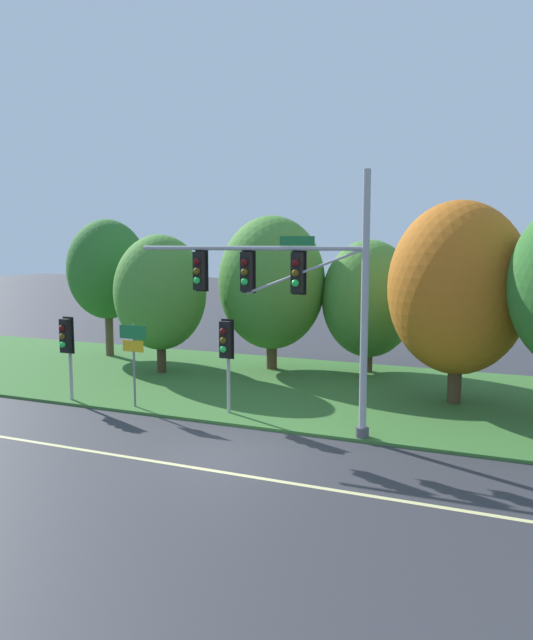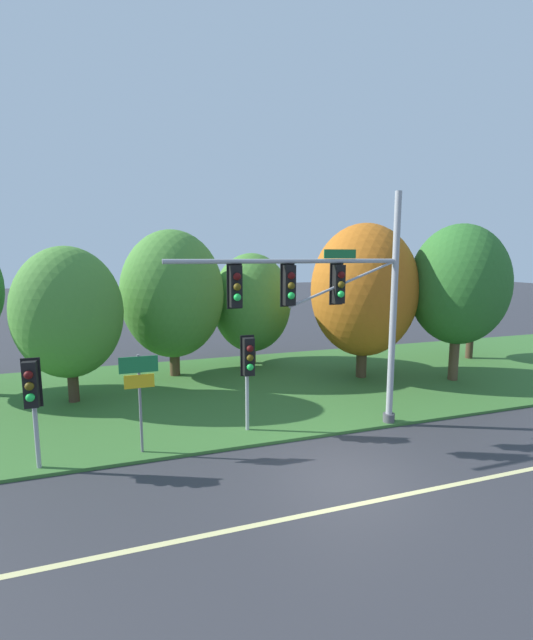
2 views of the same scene
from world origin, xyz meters
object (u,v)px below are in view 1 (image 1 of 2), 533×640
pedestrian_signal_near_kerb (66,341)px  pedestrian_signal_further_along (226,345)px  tree_mid_verge (369,299)px  tree_nearest_road (107,270)px  tree_tall_centre (458,288)px  tree_behind_signpost (272,283)px  traffic_signal_mast (291,286)px  tree_left_of_mast (160,293)px  route_sign_post (133,350)px

pedestrian_signal_near_kerb → pedestrian_signal_further_along: bearing=6.5°
pedestrian_signal_further_along → tree_mid_verge: size_ratio=0.54×
tree_nearest_road → tree_tall_centre: (17.37, -2.97, -0.26)m
tree_mid_verge → tree_tall_centre: bearing=-44.8°
tree_behind_signpost → traffic_signal_mast: bearing=-63.8°
tree_nearest_road → tree_left_of_mast: 5.40m
traffic_signal_mast → tree_left_of_mast: size_ratio=1.28×
pedestrian_signal_near_kerb → tree_left_of_mast: bearing=86.7°
tree_nearest_road → tree_behind_signpost: size_ratio=1.00×
pedestrian_signal_near_kerb → tree_left_of_mast: 5.89m
traffic_signal_mast → tree_nearest_road: traffic_signal_mast is taller
pedestrian_signal_near_kerb → tree_nearest_road: 9.57m
tree_nearest_road → tree_left_of_mast: size_ratio=1.13×
traffic_signal_mast → pedestrian_signal_further_along: traffic_signal_mast is taller
traffic_signal_mast → pedestrian_signal_further_along: bearing=164.4°
pedestrian_signal_further_along → tree_mid_verge: 9.18m
traffic_signal_mast → tree_nearest_road: bearing=147.7°
tree_mid_verge → tree_tall_centre: tree_tall_centre is taller
traffic_signal_mast → route_sign_post: (-5.97, 0.27, -2.39)m
pedestrian_signal_further_along → tree_left_of_mast: bearing=138.9°
pedestrian_signal_near_kerb → route_sign_post: size_ratio=1.05×
tree_nearest_road → traffic_signal_mast: bearing=-32.3°
traffic_signal_mast → pedestrian_signal_further_along: size_ratio=2.43×
pedestrian_signal_near_kerb → tree_behind_signpost: 9.66m
pedestrian_signal_further_along → tree_left_of_mast: tree_left_of_mast is taller
pedestrian_signal_further_along → tree_nearest_road: size_ratio=0.46×
traffic_signal_mast → tree_nearest_road: 15.45m
tree_tall_centre → pedestrian_signal_further_along: bearing=-146.5°
tree_behind_signpost → tree_tall_centre: (8.42, -3.10, 0.20)m
tree_nearest_road → tree_mid_verge: size_ratio=1.18×
tree_mid_verge → tree_tall_centre: size_ratio=0.81×
route_sign_post → tree_mid_verge: bearing=56.6°
traffic_signal_mast → tree_left_of_mast: traffic_signal_mast is taller
tree_mid_verge → tree_tall_centre: (4.21, -4.19, 0.86)m
traffic_signal_mast → route_sign_post: size_ratio=2.66×
traffic_signal_mast → pedestrian_signal_further_along: 3.40m
pedestrian_signal_further_along → traffic_signal_mast: bearing=-15.6°
tree_behind_signpost → route_sign_post: bearing=-102.9°
traffic_signal_mast → tree_nearest_road: (-13.07, 8.25, -0.03)m
route_sign_post → tree_behind_signpost: size_ratio=0.42×
tree_behind_signpost → tree_mid_verge: bearing=14.5°
tree_behind_signpost → tree_mid_verge: tree_behind_signpost is taller
pedestrian_signal_further_along → tree_behind_signpost: bearing=101.4°
route_sign_post → tree_nearest_road: tree_nearest_road is taller
tree_nearest_road → pedestrian_signal_further_along: bearing=-35.7°
pedestrian_signal_near_kerb → tree_left_of_mast: size_ratio=0.50×
pedestrian_signal_near_kerb → tree_nearest_road: bearing=118.1°
traffic_signal_mast → tree_tall_centre: (4.30, 5.27, -0.29)m
route_sign_post → tree_behind_signpost: tree_behind_signpost is taller
pedestrian_signal_further_along → route_sign_post: (-3.38, -0.45, -0.30)m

